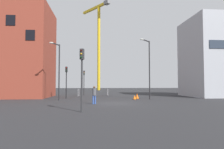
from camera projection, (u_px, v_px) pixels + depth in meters
ground at (115, 103)px, 19.15m from camera, size 160.00×160.00×0.00m
brick_building at (22, 52)px, 28.27m from camera, size 7.81×8.38×12.65m
office_block at (220, 58)px, 30.07m from camera, size 9.70×8.13×11.55m
construction_crane at (99, 36)px, 62.50m from camera, size 8.67×11.06×26.88m
streetlamp_tall at (148, 64)px, 24.11m from camera, size 1.52×1.49×7.09m
streetlamp_short at (58, 67)px, 22.36m from camera, size 0.90×1.60×6.32m
traffic_light_island at (82, 70)px, 13.12m from camera, size 0.31×0.39×4.13m
traffic_light_crosswalk at (66, 77)px, 25.95m from camera, size 0.27×0.38×4.09m
traffic_light_corner at (84, 79)px, 33.34m from camera, size 0.29×0.39×4.09m
pedestrian_walking at (94, 94)px, 18.36m from camera, size 0.34×0.34×1.65m
safety_barrier_left_run at (79, 92)px, 30.59m from camera, size 0.11×2.38×1.08m
safety_barrier_right_run at (108, 92)px, 32.51m from camera, size 0.09×2.17×1.08m
traffic_cone_orange at (137, 96)px, 25.07m from camera, size 0.65×0.65×0.66m
traffic_cone_on_verge at (135, 97)px, 23.75m from camera, size 0.52×0.52×0.53m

